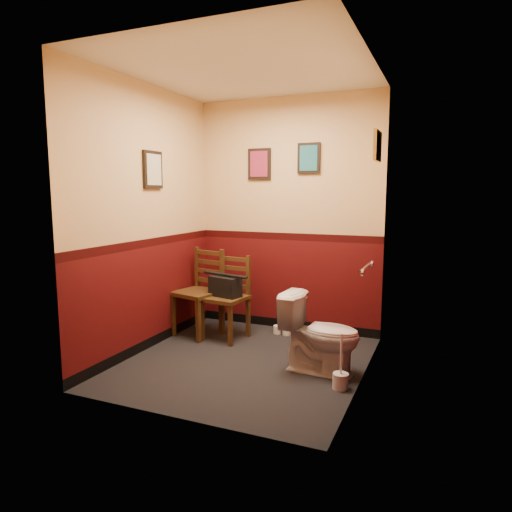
# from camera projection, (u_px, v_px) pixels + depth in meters

# --- Properties ---
(floor) EXTENTS (2.20, 2.40, 0.00)m
(floor) POSITION_uv_depth(u_px,v_px,m) (246.00, 362.00, 4.40)
(floor) COLOR black
(floor) RESTS_ON ground
(ceiling) EXTENTS (2.20, 2.40, 0.00)m
(ceiling) POSITION_uv_depth(u_px,v_px,m) (245.00, 69.00, 4.02)
(ceiling) COLOR silver
(ceiling) RESTS_ON ground
(wall_back) EXTENTS (2.20, 0.00, 2.70)m
(wall_back) POSITION_uv_depth(u_px,v_px,m) (288.00, 216.00, 5.30)
(wall_back) COLOR #490B0D
(wall_back) RESTS_ON ground
(wall_front) EXTENTS (2.20, 0.00, 2.70)m
(wall_front) POSITION_uv_depth(u_px,v_px,m) (174.00, 233.00, 3.12)
(wall_front) COLOR #490B0D
(wall_front) RESTS_ON ground
(wall_left) EXTENTS (0.00, 2.40, 2.70)m
(wall_left) POSITION_uv_depth(u_px,v_px,m) (147.00, 219.00, 4.63)
(wall_left) COLOR #490B0D
(wall_left) RESTS_ON ground
(wall_right) EXTENTS (0.00, 2.40, 2.70)m
(wall_right) POSITION_uv_depth(u_px,v_px,m) (366.00, 225.00, 3.79)
(wall_right) COLOR #490B0D
(wall_right) RESTS_ON ground
(grab_bar) EXTENTS (0.05, 0.56, 0.06)m
(grab_bar) POSITION_uv_depth(u_px,v_px,m) (366.00, 268.00, 4.08)
(grab_bar) COLOR silver
(grab_bar) RESTS_ON wall_right
(framed_print_back_a) EXTENTS (0.28, 0.04, 0.36)m
(framed_print_back_a) POSITION_uv_depth(u_px,v_px,m) (259.00, 164.00, 5.34)
(framed_print_back_a) COLOR black
(framed_print_back_a) RESTS_ON wall_back
(framed_print_back_b) EXTENTS (0.26, 0.04, 0.34)m
(framed_print_back_b) POSITION_uv_depth(u_px,v_px,m) (309.00, 158.00, 5.10)
(framed_print_back_b) COLOR black
(framed_print_back_b) RESTS_ON wall_back
(framed_print_left) EXTENTS (0.04, 0.30, 0.38)m
(framed_print_left) POSITION_uv_depth(u_px,v_px,m) (153.00, 170.00, 4.65)
(framed_print_left) COLOR black
(framed_print_left) RESTS_ON wall_left
(framed_print_right) EXTENTS (0.04, 0.34, 0.28)m
(framed_print_right) POSITION_uv_depth(u_px,v_px,m) (377.00, 146.00, 4.24)
(framed_print_right) COLOR olive
(framed_print_right) RESTS_ON wall_right
(toilet) EXTENTS (0.74, 0.44, 0.71)m
(toilet) POSITION_uv_depth(u_px,v_px,m) (321.00, 334.00, 4.11)
(toilet) COLOR white
(toilet) RESTS_ON floor
(toilet_brush) EXTENTS (0.13, 0.13, 0.47)m
(toilet_brush) POSITION_uv_depth(u_px,v_px,m) (341.00, 380.00, 3.79)
(toilet_brush) COLOR silver
(toilet_brush) RESTS_ON floor
(chair_left) EXTENTS (0.55, 0.55, 0.98)m
(chair_left) POSITION_uv_depth(u_px,v_px,m) (200.00, 292.00, 5.20)
(chair_left) COLOR #513418
(chair_left) RESTS_ON floor
(chair_right) EXTENTS (0.48, 0.48, 0.92)m
(chair_right) POSITION_uv_depth(u_px,v_px,m) (227.00, 297.00, 5.07)
(chair_right) COLOR #513418
(chair_right) RESTS_ON floor
(handbag) EXTENTS (0.38, 0.26, 0.26)m
(handbag) POSITION_uv_depth(u_px,v_px,m) (225.00, 286.00, 5.02)
(handbag) COLOR black
(handbag) RESTS_ON chair_right
(tp_stack) EXTENTS (0.21, 0.11, 0.19)m
(tp_stack) POSITION_uv_depth(u_px,v_px,m) (282.00, 328.00, 5.25)
(tp_stack) COLOR silver
(tp_stack) RESTS_ON floor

